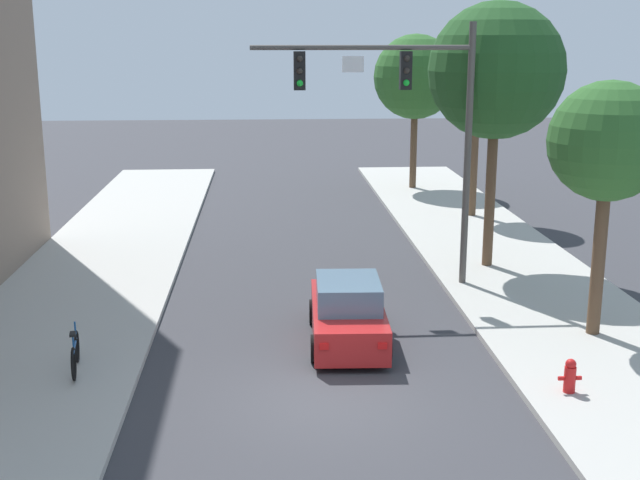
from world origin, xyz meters
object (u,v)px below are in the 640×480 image
object	(u,v)px
street_tree_second	(496,71)
street_tree_farthest	(415,77)
fire_hydrant	(570,376)
bicycle_leaning	(75,354)
car_lead_red	(348,313)
traffic_signal_mast	(408,107)
street_tree_third	(478,79)
street_tree_nearest	(608,143)

from	to	relation	value
street_tree_second	street_tree_farthest	size ratio (longest dim) A/B	1.13
fire_hydrant	street_tree_farthest	xyz separation A→B (m)	(0.97, 23.81, 4.90)
bicycle_leaning	car_lead_red	bearing A→B (deg)	16.09
traffic_signal_mast	bicycle_leaning	size ratio (longest dim) A/B	4.26
bicycle_leaning	street_tree_third	distance (m)	20.58
traffic_signal_mast	street_tree_farthest	world-z (taller)	traffic_signal_mast
car_lead_red	fire_hydrant	size ratio (longest dim) A/B	5.97
street_tree_farthest	street_tree_third	bearing A→B (deg)	-78.85
fire_hydrant	street_tree_farthest	bearing A→B (deg)	87.66
fire_hydrant	street_tree_third	size ratio (longest dim) A/B	0.10
traffic_signal_mast	street_tree_second	world-z (taller)	street_tree_second
bicycle_leaning	street_tree_third	size ratio (longest dim) A/B	0.25
car_lead_red	street_tree_third	bearing A→B (deg)	64.74
car_lead_red	street_tree_second	xyz separation A→B (m)	(5.09, 6.16, 5.50)
fire_hydrant	street_tree_third	distance (m)	18.16
bicycle_leaning	street_tree_farthest	world-z (taller)	street_tree_farthest
fire_hydrant	street_tree_nearest	distance (m)	5.78
car_lead_red	street_tree_second	world-z (taller)	street_tree_second
car_lead_red	fire_hydrant	xyz separation A→B (m)	(4.20, -3.57, -0.22)
bicycle_leaning	fire_hydrant	xyz separation A→B (m)	(10.33, -1.80, -0.03)
street_tree_nearest	bicycle_leaning	bearing A→B (deg)	-172.64
street_tree_nearest	street_tree_farthest	bearing A→B (deg)	92.41
fire_hydrant	street_tree_third	bearing A→B (deg)	82.54
car_lead_red	traffic_signal_mast	bearing A→B (deg)	63.92
bicycle_leaning	street_tree_second	world-z (taller)	street_tree_second
street_tree_farthest	street_tree_second	bearing A→B (deg)	-90.37
fire_hydrant	street_tree_second	bearing A→B (deg)	84.80
car_lead_red	bicycle_leaning	bearing A→B (deg)	-163.91
street_tree_nearest	street_tree_farthest	world-z (taller)	street_tree_farthest
street_tree_third	street_tree_farthest	bearing A→B (deg)	101.15
bicycle_leaning	traffic_signal_mast	bearing A→B (deg)	36.39
street_tree_second	bicycle_leaning	bearing A→B (deg)	-144.74
street_tree_nearest	street_tree_third	xyz separation A→B (m)	(0.43, 13.90, 0.79)
fire_hydrant	street_tree_second	world-z (taller)	street_tree_second
traffic_signal_mast	street_tree_farthest	bearing A→B (deg)	79.08
traffic_signal_mast	street_tree_second	xyz separation A→B (m)	(2.99, 1.87, 0.89)
car_lead_red	street_tree_farthest	world-z (taller)	street_tree_farthest
traffic_signal_mast	fire_hydrant	size ratio (longest dim) A/B	10.42
car_lead_red	fire_hydrant	world-z (taller)	car_lead_red
street_tree_nearest	street_tree_second	bearing A→B (deg)	98.51
fire_hydrant	street_tree_farthest	distance (m)	24.33
street_tree_nearest	traffic_signal_mast	bearing A→B (deg)	131.26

